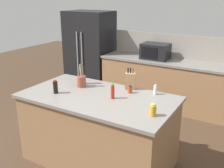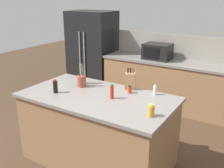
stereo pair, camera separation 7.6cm
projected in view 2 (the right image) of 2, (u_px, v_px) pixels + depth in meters
name	position (u px, v px, depth m)	size (l,w,h in m)	color
ground_plane	(99.00, 160.00, 3.57)	(14.00, 14.00, 0.00)	#473323
back_counter_run	(176.00, 85.00, 5.04)	(2.94, 0.66, 0.94)	#936B47
wall_backsplash	(184.00, 47.00, 5.06)	(2.90, 0.03, 0.46)	gray
kitchen_island	(98.00, 129.00, 3.42)	(1.93, 1.05, 0.94)	#936B47
refrigerator	(92.00, 52.00, 5.94)	(0.99, 0.75, 1.80)	black
microwave	(157.00, 51.00, 5.04)	(0.52, 0.39, 0.30)	black
knife_block	(130.00, 81.00, 3.46)	(0.16, 0.14, 0.29)	#A87C54
utensil_crock	(82.00, 81.00, 3.57)	(0.12, 0.12, 0.32)	brown
spice_jar_paprika	(130.00, 90.00, 3.34)	(0.05, 0.05, 0.10)	#B73D1E
soy_sauce_bottle	(55.00, 87.00, 3.34)	(0.06, 0.06, 0.18)	black
olive_oil_bottle	(82.00, 75.00, 3.66)	(0.06, 0.06, 0.28)	#2D4C1E
honey_jar	(151.00, 111.00, 2.70)	(0.07, 0.07, 0.13)	gold
hot_sauce_bottle	(112.00, 92.00, 3.15)	(0.05, 0.05, 0.18)	red
salt_shaker	(155.00, 90.00, 3.28)	(0.04, 0.04, 0.13)	silver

